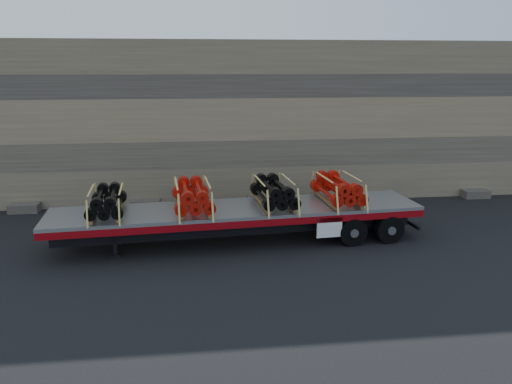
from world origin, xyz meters
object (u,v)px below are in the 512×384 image
Objects in this scene: bundle_front at (107,203)px; bundle_rear at (338,190)px; bundle_midrear at (274,193)px; bundle_midfront at (193,197)px; trailer at (238,225)px.

bundle_rear is at bearing 0.00° from bundle_front.
bundle_midrear is (5.54, 0.44, 0.03)m from bundle_front.
bundle_midfront is 1.02× the size of bundle_midrear.
trailer is at bearing -180.00° from bundle_midrear.
trailer is 1.67m from bundle_midrear.
bundle_front is at bearing -180.00° from bundle_rear.
bundle_midrear is (2.78, 0.22, -0.01)m from bundle_midfront.
bundle_rear is at bearing 0.00° from trailer.
bundle_front is at bearing -180.00° from trailer.
bundle_front is 0.91× the size of bundle_rear.
bundle_midfront is (2.76, 0.22, 0.04)m from bundle_front.
trailer is at bearing 0.00° from bundle_front.
bundle_midrear is 0.99× the size of bundle_rear.
bundle_front is 0.92× the size of bundle_midrear.
bundle_midrear is at bearing 0.00° from bundle_midfront.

